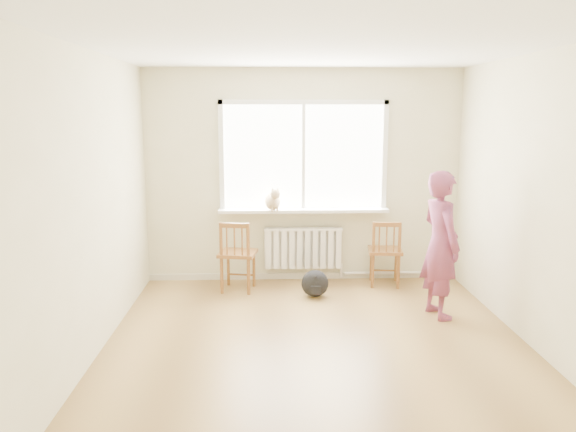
{
  "coord_description": "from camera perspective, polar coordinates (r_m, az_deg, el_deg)",
  "views": [
    {
      "loc": [
        -0.45,
        -4.86,
        2.17
      ],
      "look_at": [
        -0.23,
        1.2,
        1.03
      ],
      "focal_mm": 35.0,
      "sensor_mm": 36.0,
      "label": 1
    }
  ],
  "objects": [
    {
      "name": "radiator",
      "position": [
        7.24,
        1.56,
        -3.23
      ],
      "size": [
        1.0,
        0.12,
        0.55
      ],
      "color": "white",
      "rests_on": "back_wall"
    },
    {
      "name": "back_wall",
      "position": [
        7.17,
        1.55,
        4.04
      ],
      "size": [
        4.0,
        0.01,
        2.7
      ],
      "primitive_type": "cube",
      "color": "beige",
      "rests_on": "ground"
    },
    {
      "name": "baseboard",
      "position": [
        7.42,
        1.51,
        -6.08
      ],
      "size": [
        4.0,
        0.03,
        0.08
      ],
      "primitive_type": "cube",
      "color": "beige",
      "rests_on": "ground"
    },
    {
      "name": "chair_right",
      "position": [
        7.13,
        9.85,
        -3.72
      ],
      "size": [
        0.46,
        0.44,
        0.84
      ],
      "rotation": [
        0.0,
        0.0,
        3.02
      ],
      "color": "olive",
      "rests_on": "floor"
    },
    {
      "name": "chair_left",
      "position": [
        6.84,
        -5.21,
        -4.07
      ],
      "size": [
        0.5,
        0.48,
        0.87
      ],
      "rotation": [
        0.0,
        0.0,
        2.97
      ],
      "color": "olive",
      "rests_on": "floor"
    },
    {
      "name": "backpack",
      "position": [
        6.7,
        2.75,
        -6.86
      ],
      "size": [
        0.33,
        0.25,
        0.32
      ],
      "primitive_type": "ellipsoid",
      "rotation": [
        0.0,
        0.0,
        -0.04
      ],
      "color": "black",
      "rests_on": "floor"
    },
    {
      "name": "ceiling",
      "position": [
        4.91,
        3.35,
        16.81
      ],
      "size": [
        4.5,
        4.5,
        0.0
      ],
      "primitive_type": "plane",
      "rotation": [
        3.14,
        0.0,
        0.0
      ],
      "color": "white",
      "rests_on": "back_wall"
    },
    {
      "name": "heating_pipe",
      "position": [
        7.54,
        11.1,
        -5.68
      ],
      "size": [
        1.4,
        0.04,
        0.04
      ],
      "primitive_type": "cylinder",
      "rotation": [
        0.0,
        1.57,
        0.0
      ],
      "color": "silver",
      "rests_on": "back_wall"
    },
    {
      "name": "floor",
      "position": [
        5.34,
        3.03,
        -13.39
      ],
      "size": [
        4.5,
        4.5,
        0.0
      ],
      "primitive_type": "plane",
      "color": "#9F7941",
      "rests_on": "ground"
    },
    {
      "name": "person",
      "position": [
        6.14,
        15.24,
        -2.82
      ],
      "size": [
        0.5,
        0.64,
        1.57
      ],
      "primitive_type": "imported",
      "rotation": [
        0.0,
        0.0,
        1.8
      ],
      "color": "#C84246",
      "rests_on": "floor"
    },
    {
      "name": "window",
      "position": [
        7.11,
        1.58,
        6.52
      ],
      "size": [
        2.12,
        0.05,
        1.42
      ],
      "color": "white",
      "rests_on": "back_wall"
    },
    {
      "name": "cat",
      "position": [
        6.99,
        -1.54,
        1.59
      ],
      "size": [
        0.26,
        0.45,
        0.31
      ],
      "rotation": [
        0.0,
        0.0,
        0.22
      ],
      "color": "#CEB38C",
      "rests_on": "windowsill"
    },
    {
      "name": "windowsill",
      "position": [
        7.12,
        1.59,
        0.58
      ],
      "size": [
        2.15,
        0.22,
        0.04
      ],
      "primitive_type": "cube",
      "color": "white",
      "rests_on": "back_wall"
    }
  ]
}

